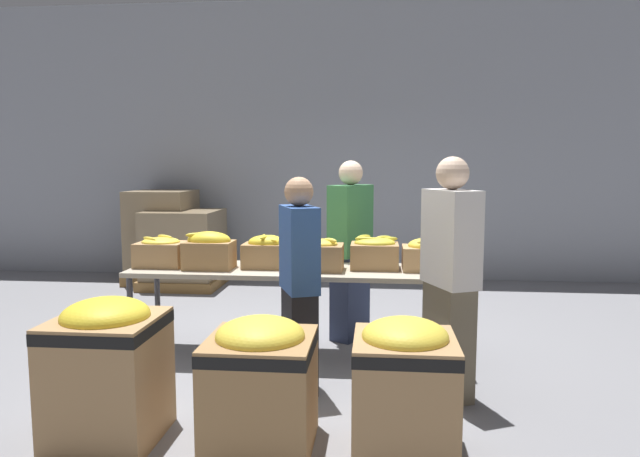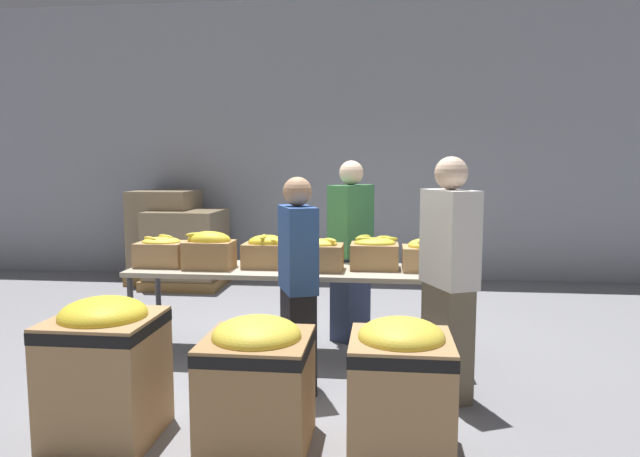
{
  "view_description": "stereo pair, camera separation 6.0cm",
  "coord_description": "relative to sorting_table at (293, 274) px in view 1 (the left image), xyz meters",
  "views": [
    {
      "loc": [
        0.71,
        -4.79,
        1.67
      ],
      "look_at": [
        0.22,
        0.14,
        1.11
      ],
      "focal_mm": 32.0,
      "sensor_mm": 36.0,
      "label": 1
    },
    {
      "loc": [
        0.77,
        -4.78,
        1.67
      ],
      "look_at": [
        0.22,
        0.14,
        1.11
      ],
      "focal_mm": 32.0,
      "sensor_mm": 36.0,
      "label": 2
    }
  ],
  "objects": [
    {
      "name": "ground_plane",
      "position": [
        0.0,
        0.0,
        -0.72
      ],
      "size": [
        30.0,
        30.0,
        0.0
      ],
      "primitive_type": "plane",
      "color": "gray"
    },
    {
      "name": "wall_back",
      "position": [
        0.0,
        3.56,
        1.28
      ],
      "size": [
        16.0,
        0.08,
        4.0
      ],
      "color": "#9399A3",
      "rests_on": "ground_plane"
    },
    {
      "name": "sorting_table",
      "position": [
        0.0,
        0.0,
        0.0
      ],
      "size": [
        2.8,
        0.71,
        0.78
      ],
      "color": "#B2A893",
      "rests_on": "ground_plane"
    },
    {
      "name": "banana_box_0",
      "position": [
        -1.17,
        -0.01,
        0.18
      ],
      "size": [
        0.41,
        0.32,
        0.27
      ],
      "color": "tan",
      "rests_on": "sorting_table"
    },
    {
      "name": "banana_box_1",
      "position": [
        -0.71,
        -0.08,
        0.21
      ],
      "size": [
        0.41,
        0.3,
        0.32
      ],
      "color": "#A37A4C",
      "rests_on": "sorting_table"
    },
    {
      "name": "banana_box_2",
      "position": [
        -0.23,
        0.01,
        0.19
      ],
      "size": [
        0.41,
        0.28,
        0.29
      ],
      "color": "#A37A4C",
      "rests_on": "sorting_table"
    },
    {
      "name": "banana_box_3",
      "position": [
        0.23,
        -0.06,
        0.19
      ],
      "size": [
        0.41,
        0.31,
        0.29
      ],
      "color": "#A37A4C",
      "rests_on": "sorting_table"
    },
    {
      "name": "banana_box_4",
      "position": [
        0.7,
        0.08,
        0.19
      ],
      "size": [
        0.42,
        0.33,
        0.29
      ],
      "color": "#A37A4C",
      "rests_on": "sorting_table"
    },
    {
      "name": "banana_box_5",
      "position": [
        1.14,
        0.04,
        0.19
      ],
      "size": [
        0.41,
        0.36,
        0.28
      ],
      "color": "tan",
      "rests_on": "sorting_table"
    },
    {
      "name": "volunteer_0",
      "position": [
        0.47,
        0.57,
        0.12
      ],
      "size": [
        0.43,
        0.51,
        1.7
      ],
      "rotation": [
        0.0,
        0.0,
        -2.1
      ],
      "color": "#2D3856",
      "rests_on": "ground_plane"
    },
    {
      "name": "volunteer_1",
      "position": [
        1.23,
        -0.75,
        0.13
      ],
      "size": [
        0.4,
        0.52,
        1.72
      ],
      "rotation": [
        0.0,
        0.0,
        1.98
      ],
      "color": "#6B604C",
      "rests_on": "ground_plane"
    },
    {
      "name": "volunteer_2",
      "position": [
        0.15,
        -0.73,
        0.06
      ],
      "size": [
        0.35,
        0.47,
        1.58
      ],
      "rotation": [
        0.0,
        0.0,
        1.95
      ],
      "color": "black",
      "rests_on": "ground_plane"
    },
    {
      "name": "donation_bin_0",
      "position": [
        -0.89,
        -1.61,
        -0.26
      ],
      "size": [
        0.61,
        0.61,
        0.88
      ],
      "color": "tan",
      "rests_on": "ground_plane"
    },
    {
      "name": "donation_bin_1",
      "position": [
        0.05,
        -1.61,
        -0.31
      ],
      "size": [
        0.62,
        0.62,
        0.79
      ],
      "color": "#A37A4C",
      "rests_on": "ground_plane"
    },
    {
      "name": "donation_bin_2",
      "position": [
        0.88,
        -1.61,
        -0.3
      ],
      "size": [
        0.58,
        0.58,
        0.8
      ],
      "color": "tan",
      "rests_on": "ground_plane"
    },
    {
      "name": "pallet_stack_0",
      "position": [
        -2.31,
        2.97,
        -0.09
      ],
      "size": [
        0.91,
        0.91,
        1.3
      ],
      "color": "olive",
      "rests_on": "ground_plane"
    },
    {
      "name": "pallet_stack_1",
      "position": [
        -1.92,
        2.74,
        -0.21
      ],
      "size": [
        1.04,
        1.04,
        1.04
      ],
      "color": "olive",
      "rests_on": "ground_plane"
    }
  ]
}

